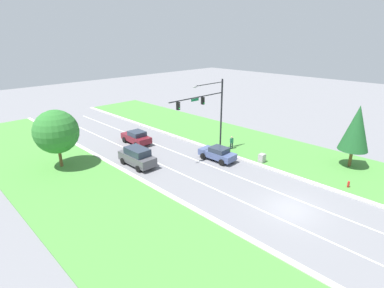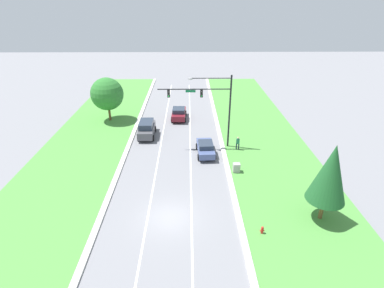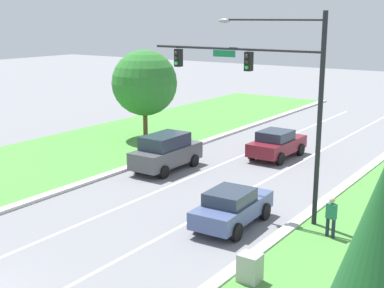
{
  "view_description": "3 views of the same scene",
  "coord_description": "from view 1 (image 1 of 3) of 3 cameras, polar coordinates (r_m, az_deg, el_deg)",
  "views": [
    {
      "loc": [
        -20.48,
        -9.33,
        13.32
      ],
      "look_at": [
        0.87,
        12.25,
        2.25
      ],
      "focal_mm": 28.0,
      "sensor_mm": 36.0,
      "label": 1
    },
    {
      "loc": [
        1.59,
        -19.29,
        16.31
      ],
      "look_at": [
        1.96,
        9.87,
        1.81
      ],
      "focal_mm": 28.0,
      "sensor_mm": 36.0,
      "label": 2
    },
    {
      "loc": [
        13.89,
        -7.12,
        8.39
      ],
      "look_at": [
        -0.96,
        14.42,
        2.17
      ],
      "focal_mm": 50.0,
      "sensor_mm": 36.0,
      "label": 3
    }
  ],
  "objects": [
    {
      "name": "ground_plane",
      "position": [
        26.16,
        18.19,
        -11.71
      ],
      "size": [
        160.0,
        160.0,
        0.0
      ],
      "primitive_type": "plane",
      "color": "slate"
    },
    {
      "name": "curb_strip_right",
      "position": [
        30.75,
        23.19,
        -7.25
      ],
      "size": [
        0.5,
        90.0,
        0.15
      ],
      "color": "beige",
      "rests_on": "ground_plane"
    },
    {
      "name": "curb_strip_left",
      "position": [
        21.97,
        10.95,
        -17.48
      ],
      "size": [
        0.5,
        90.0,
        0.15
      ],
      "color": "beige",
      "rests_on": "ground_plane"
    },
    {
      "name": "grass_verge_right",
      "position": [
        35.33,
        26.55,
        -4.29
      ],
      "size": [
        10.0,
        90.0,
        0.08
      ],
      "color": "#4C8E3D",
      "rests_on": "ground_plane"
    },
    {
      "name": "grass_verge_left",
      "position": [
        18.85,
        0.83,
        -24.77
      ],
      "size": [
        10.0,
        90.0,
        0.08
      ],
      "color": "#4C8E3D",
      "rests_on": "ground_plane"
    },
    {
      "name": "lane_stripe_inner_left",
      "position": [
        24.77,
        16.19,
        -13.4
      ],
      "size": [
        0.14,
        81.0,
        0.01
      ],
      "color": "white",
      "rests_on": "ground_plane"
    },
    {
      "name": "lane_stripe_inner_right",
      "position": [
        27.59,
        19.98,
        -10.17
      ],
      "size": [
        0.14,
        81.0,
        0.01
      ],
      "color": "white",
      "rests_on": "ground_plane"
    },
    {
      "name": "traffic_signal_mast",
      "position": [
        33.88,
        3.21,
        7.05
      ],
      "size": [
        8.18,
        0.41,
        8.64
      ],
      "color": "black",
      "rests_on": "ground_plane"
    },
    {
      "name": "slate_blue_sedan",
      "position": [
        33.74,
        4.89,
        -1.8
      ],
      "size": [
        2.11,
        4.34,
        1.58
      ],
      "rotation": [
        0.0,
        0.0,
        0.05
      ],
      "color": "#475684",
      "rests_on": "ground_plane"
    },
    {
      "name": "graphite_suv",
      "position": [
        32.68,
        -10.4,
        -2.37
      ],
      "size": [
        2.08,
        4.62,
        2.04
      ],
      "rotation": [
        0.0,
        0.0,
        0.01
      ],
      "color": "#4C4C51",
      "rests_on": "ground_plane"
    },
    {
      "name": "burgundy_sedan",
      "position": [
        39.41,
        -10.56,
        1.29
      ],
      "size": [
        2.2,
        4.5,
        1.73
      ],
      "rotation": [
        0.0,
        0.0,
        -0.03
      ],
      "color": "maroon",
      "rests_on": "ground_plane"
    },
    {
      "name": "utility_cabinet",
      "position": [
        33.98,
        13.17,
        -2.68
      ],
      "size": [
        0.7,
        0.6,
        1.02
      ],
      "color": "#9E9E99",
      "rests_on": "ground_plane"
    },
    {
      "name": "pedestrian",
      "position": [
        37.08,
        7.55,
        0.34
      ],
      "size": [
        0.42,
        0.29,
        1.69
      ],
      "rotation": [
        0.0,
        0.0,
        2.94
      ],
      "color": "#232842",
      "rests_on": "ground_plane"
    },
    {
      "name": "fire_hydrant",
      "position": [
        31.4,
        27.64,
        -6.85
      ],
      "size": [
        0.34,
        0.2,
        0.7
      ],
      "color": "red",
      "rests_on": "ground_plane"
    },
    {
      "name": "conifer_near_right_tree",
      "position": [
        35.12,
        28.83,
        2.66
      ],
      "size": [
        2.98,
        2.98,
        6.72
      ],
      "color": "brown",
      "rests_on": "ground_plane"
    },
    {
      "name": "oak_near_left_tree",
      "position": [
        33.88,
        -24.44,
        2.14
      ],
      "size": [
        4.55,
        4.55,
        6.23
      ],
      "color": "brown",
      "rests_on": "ground_plane"
    }
  ]
}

